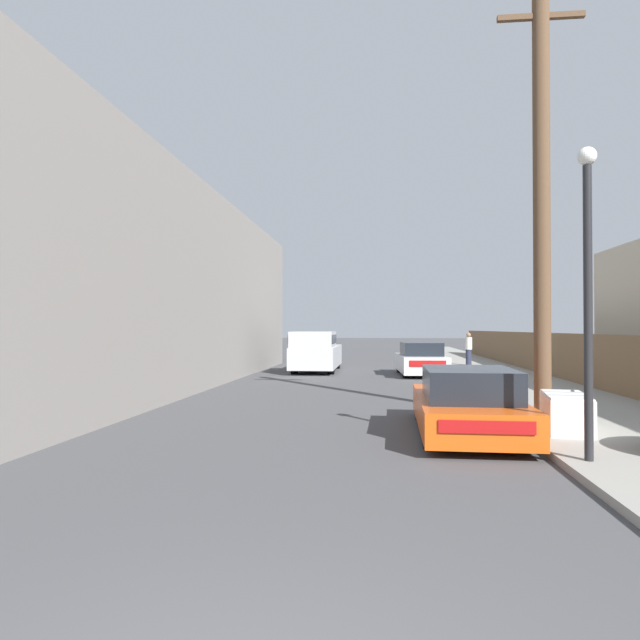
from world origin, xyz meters
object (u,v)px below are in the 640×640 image
car_parked_mid (421,360)px  parked_sports_car_red (467,404)px  discarded_fridge (566,412)px  utility_pole (542,189)px  street_lamp (588,277)px  pickup_truck (316,352)px  pedestrian (469,348)px

car_parked_mid → parked_sports_car_red: bearing=-93.4°
discarded_fridge → parked_sports_car_red: bearing=-173.4°
utility_pole → street_lamp: utility_pole is taller
discarded_fridge → utility_pole: size_ratio=0.18×
parked_sports_car_red → pickup_truck: bearing=108.1°
discarded_fridge → street_lamp: (-0.44, -2.38, 2.23)m
pedestrian → discarded_fridge: bearing=-93.4°
pickup_truck → utility_pole: (6.27, -12.98, 3.99)m
discarded_fridge → pickup_truck: (-6.19, 14.72, 0.46)m
car_parked_mid → pedestrian: 5.75m
parked_sports_car_red → pedestrian: pedestrian is taller
street_lamp → utility_pole: bearing=82.9°
discarded_fridge → car_parked_mid: size_ratio=0.39×
discarded_fridge → street_lamp: street_lamp is taller
parked_sports_car_red → pickup_truck: pickup_truck is taller
street_lamp → pickup_truck: bearing=108.6°
utility_pole → discarded_fridge: bearing=-92.5°
discarded_fridge → car_parked_mid: (-1.65, 13.38, 0.20)m
discarded_fridge → utility_pole: 4.78m
utility_pole → street_lamp: size_ratio=2.14×
street_lamp → pedestrian: street_lamp is taller
discarded_fridge → street_lamp: size_ratio=0.40×
car_parked_mid → utility_pole: size_ratio=0.48×
parked_sports_car_red → street_lamp: bearing=-61.1°
pickup_truck → pedestrian: 8.16m
utility_pole → pickup_truck: bearing=115.8°
car_parked_mid → street_lamp: size_ratio=1.02×
pedestrian → pickup_truck: bearing=-152.9°
discarded_fridge → pedestrian: bearing=95.6°
parked_sports_car_red → pedestrian: size_ratio=2.87×
utility_pole → pedestrian: 17.19m
pickup_truck → street_lamp: 18.14m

